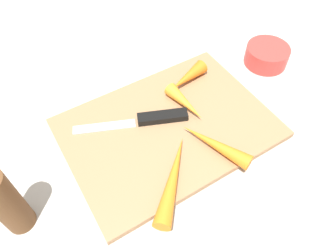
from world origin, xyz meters
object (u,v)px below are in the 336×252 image
at_px(pepper_grinder, 6,203).
at_px(small_bowl, 267,55).
at_px(cutting_board, 168,128).
at_px(carrot_shortest, 187,78).
at_px(carrot_longest, 173,178).
at_px(carrot_short, 185,103).
at_px(carrot_long, 215,144).
at_px(knife, 153,119).

bearing_deg(pepper_grinder, small_bowl, -172.04).
bearing_deg(cutting_board, carrot_shortest, -140.69).
bearing_deg(carrot_longest, carrot_shortest, 4.72).
distance_m(small_bowl, pepper_grinder, 0.55).
height_order(carrot_short, small_bowl, small_bowl).
bearing_deg(carrot_short, carrot_long, -11.21).
relative_size(knife, carrot_long, 1.50).
bearing_deg(knife, carrot_long, 141.44).
bearing_deg(carrot_short, small_bowl, 90.71).
distance_m(cutting_board, carrot_longest, 0.11).
relative_size(cutting_board, carrot_longest, 2.30).
bearing_deg(knife, pepper_grinder, 34.96).
xyz_separation_m(carrot_long, carrot_shortest, (-0.05, -0.16, 0.00)).
height_order(knife, carrot_short, carrot_short).
bearing_deg(cutting_board, carrot_longest, 62.00).
height_order(cutting_board, pepper_grinder, pepper_grinder).
bearing_deg(small_bowl, carrot_longest, 23.98).
height_order(cutting_board, small_bowl, small_bowl).
relative_size(cutting_board, knife, 1.88).
height_order(carrot_long, small_bowl, small_bowl).
bearing_deg(carrot_long, carrot_short, -27.91).
xyz_separation_m(carrot_short, carrot_shortest, (-0.04, -0.05, 0.00)).
height_order(carrot_longest, pepper_grinder, pepper_grinder).
xyz_separation_m(carrot_shortest, carrot_longest, (0.14, 0.17, -0.00)).
bearing_deg(pepper_grinder, carrot_long, 170.62).
bearing_deg(carrot_long, carrot_longest, 78.12).
distance_m(knife, carrot_shortest, 0.12).
relative_size(carrot_long, pepper_grinder, 1.03).
distance_m(cutting_board, small_bowl, 0.28).
xyz_separation_m(carrot_short, pepper_grinder, (0.32, 0.05, 0.04)).
bearing_deg(pepper_grinder, carrot_longest, 162.54).
relative_size(carrot_short, small_bowl, 1.02).
bearing_deg(knife, carrot_short, -159.72).
xyz_separation_m(cutting_board, carrot_short, (-0.05, -0.02, 0.02)).
relative_size(cutting_board, pepper_grinder, 2.90).
height_order(small_bowl, pepper_grinder, pepper_grinder).
distance_m(carrot_long, carrot_shortest, 0.16).
relative_size(carrot_long, carrot_longest, 0.82).
xyz_separation_m(knife, carrot_shortest, (-0.11, -0.05, 0.01)).
xyz_separation_m(knife, small_bowl, (-0.29, -0.02, 0.00)).
bearing_deg(carrot_short, carrot_longest, -46.36).
relative_size(cutting_board, small_bowl, 4.01).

